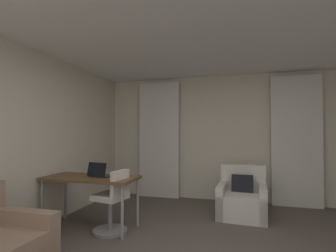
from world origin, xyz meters
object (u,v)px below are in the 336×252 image
at_px(desk_chair, 112,204).
at_px(desk, 91,181).
at_px(armchair, 242,200).
at_px(laptop, 100,174).

bearing_deg(desk_chair, desk, 168.73).
bearing_deg(armchair, desk_chair, -144.11).
distance_m(armchair, desk_chair, 2.17).
bearing_deg(desk, armchair, 28.97).
relative_size(armchair, desk, 0.63).
distance_m(desk, laptop, 0.18).
relative_size(desk, desk_chair, 1.56).
xyz_separation_m(desk, laptop, (0.14, 0.02, 0.11)).
height_order(desk, laptop, laptop).
bearing_deg(laptop, desk_chair, -21.07).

